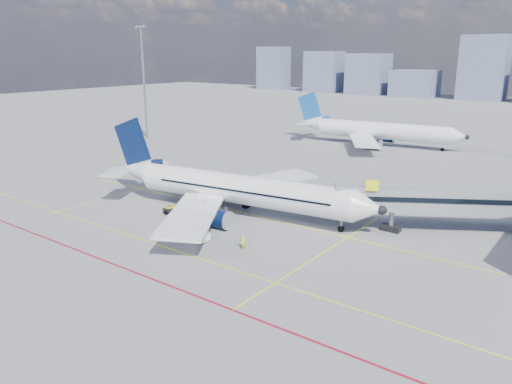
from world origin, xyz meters
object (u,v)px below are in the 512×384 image
baggage_tug (198,233)px  cargo_dolly (194,228)px  main_aircraft (231,188)px  belt_loader (181,211)px  ramp_worker (244,242)px  second_aircraft (375,131)px

baggage_tug → cargo_dolly: size_ratio=0.78×
cargo_dolly → main_aircraft: bearing=98.7°
belt_loader → ramp_worker: belt_loader is taller
belt_loader → cargo_dolly: bearing=-41.1°
second_aircraft → ramp_worker: second_aircraft is taller
cargo_dolly → belt_loader: 7.81m
baggage_tug → ramp_worker: bearing=19.5°
belt_loader → ramp_worker: 13.73m
baggage_tug → ramp_worker: size_ratio=1.66×
second_aircraft → cargo_dolly: bearing=-90.6°
main_aircraft → baggage_tug: 10.38m
baggage_tug → belt_loader: belt_loader is taller
baggage_tug → cargo_dolly: cargo_dolly is taller
baggage_tug → belt_loader: bearing=157.2°
ramp_worker → belt_loader: bearing=70.9°
belt_loader → baggage_tug: bearing=-39.9°
cargo_dolly → belt_loader: belt_loader is taller
second_aircraft → ramp_worker: 65.87m
main_aircraft → belt_loader: main_aircraft is taller
main_aircraft → second_aircraft: size_ratio=1.02×
ramp_worker → baggage_tug: bearing=97.1°
cargo_dolly → belt_loader: bearing=141.3°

